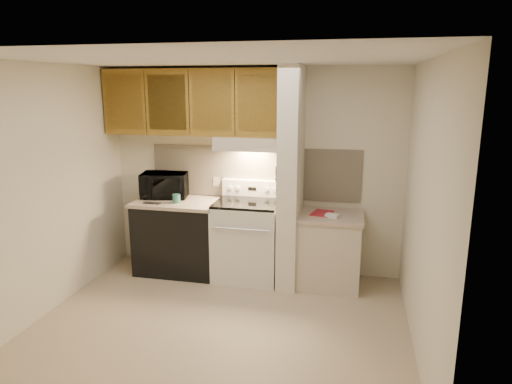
% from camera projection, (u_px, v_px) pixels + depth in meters
% --- Properties ---
extents(floor, '(3.60, 3.60, 0.00)m').
position_uv_depth(floor, '(221.00, 324.00, 4.47)').
color(floor, tan).
rests_on(floor, ground).
extents(ceiling, '(3.60, 3.60, 0.00)m').
position_uv_depth(ceiling, '(215.00, 59.00, 3.90)').
color(ceiling, white).
rests_on(ceiling, wall_back).
extents(wall_back, '(3.60, 2.50, 0.02)m').
position_uv_depth(wall_back, '(254.00, 171.00, 5.61)').
color(wall_back, beige).
rests_on(wall_back, floor).
extents(wall_left, '(0.02, 3.00, 2.50)m').
position_uv_depth(wall_left, '(46.00, 191.00, 4.56)').
color(wall_left, beige).
rests_on(wall_left, floor).
extents(wall_right, '(0.02, 3.00, 2.50)m').
position_uv_depth(wall_right, '(425.00, 212.00, 3.81)').
color(wall_right, beige).
rests_on(wall_right, floor).
extents(backsplash, '(2.60, 0.02, 0.63)m').
position_uv_depth(backsplash, '(254.00, 173.00, 5.60)').
color(backsplash, beige).
rests_on(backsplash, wall_back).
extents(range_body, '(0.76, 0.65, 0.92)m').
position_uv_depth(range_body, '(248.00, 241.00, 5.46)').
color(range_body, silver).
rests_on(range_body, floor).
extents(oven_window, '(0.50, 0.01, 0.30)m').
position_uv_depth(oven_window, '(241.00, 247.00, 5.15)').
color(oven_window, black).
rests_on(oven_window, range_body).
extents(oven_handle, '(0.65, 0.02, 0.02)m').
position_uv_depth(oven_handle, '(240.00, 229.00, 5.07)').
color(oven_handle, silver).
rests_on(oven_handle, range_body).
extents(cooktop, '(0.74, 0.64, 0.03)m').
position_uv_depth(cooktop, '(248.00, 203.00, 5.35)').
color(cooktop, black).
rests_on(cooktop, range_body).
extents(range_backguard, '(0.76, 0.08, 0.20)m').
position_uv_depth(range_backguard, '(253.00, 188.00, 5.60)').
color(range_backguard, silver).
rests_on(range_backguard, range_body).
extents(range_display, '(0.10, 0.01, 0.04)m').
position_uv_depth(range_display, '(252.00, 189.00, 5.56)').
color(range_display, black).
rests_on(range_display, range_backguard).
extents(range_knob_left_outer, '(0.05, 0.02, 0.05)m').
position_uv_depth(range_knob_left_outer, '(230.00, 188.00, 5.62)').
color(range_knob_left_outer, silver).
rests_on(range_knob_left_outer, range_backguard).
extents(range_knob_left_inner, '(0.05, 0.02, 0.05)m').
position_uv_depth(range_knob_left_inner, '(238.00, 188.00, 5.59)').
color(range_knob_left_inner, silver).
rests_on(range_knob_left_inner, range_backguard).
extents(range_knob_right_inner, '(0.05, 0.02, 0.05)m').
position_uv_depth(range_knob_right_inner, '(267.00, 190.00, 5.52)').
color(range_knob_right_inner, silver).
rests_on(range_knob_right_inner, range_backguard).
extents(range_knob_right_outer, '(0.05, 0.02, 0.05)m').
position_uv_depth(range_knob_right_outer, '(275.00, 190.00, 5.50)').
color(range_knob_right_outer, silver).
rests_on(range_knob_right_outer, range_backguard).
extents(dishwasher_front, '(1.00, 0.63, 0.87)m').
position_uv_depth(dishwasher_front, '(179.00, 238.00, 5.66)').
color(dishwasher_front, black).
rests_on(dishwasher_front, floor).
extents(left_countertop, '(1.04, 0.67, 0.04)m').
position_uv_depth(left_countertop, '(178.00, 202.00, 5.56)').
color(left_countertop, '#B9A38F').
rests_on(left_countertop, dishwasher_front).
extents(spoon_rest, '(0.21, 0.07, 0.01)m').
position_uv_depth(spoon_rest, '(152.00, 203.00, 5.41)').
color(spoon_rest, black).
rests_on(spoon_rest, left_countertop).
extents(teal_jar, '(0.12, 0.12, 0.10)m').
position_uv_depth(teal_jar, '(176.00, 199.00, 5.44)').
color(teal_jar, '#2F7060').
rests_on(teal_jar, left_countertop).
extents(outlet, '(0.08, 0.01, 0.12)m').
position_uv_depth(outlet, '(216.00, 182.00, 5.72)').
color(outlet, beige).
rests_on(outlet, backsplash).
extents(microwave, '(0.63, 0.48, 0.31)m').
position_uv_depth(microwave, '(165.00, 185.00, 5.70)').
color(microwave, black).
rests_on(microwave, left_countertop).
extents(partition_pillar, '(0.22, 0.70, 2.50)m').
position_uv_depth(partition_pillar, '(291.00, 178.00, 5.17)').
color(partition_pillar, silver).
rests_on(partition_pillar, floor).
extents(pillar_trim, '(0.01, 0.70, 0.04)m').
position_uv_depth(pillar_trim, '(281.00, 174.00, 5.18)').
color(pillar_trim, olive).
rests_on(pillar_trim, partition_pillar).
extents(knife_strip, '(0.02, 0.42, 0.04)m').
position_uv_depth(knife_strip, '(280.00, 173.00, 5.13)').
color(knife_strip, black).
rests_on(knife_strip, partition_pillar).
extents(knife_blade_a, '(0.01, 0.03, 0.16)m').
position_uv_depth(knife_blade_a, '(276.00, 184.00, 5.02)').
color(knife_blade_a, silver).
rests_on(knife_blade_a, knife_strip).
extents(knife_handle_a, '(0.02, 0.02, 0.10)m').
position_uv_depth(knife_handle_a, '(276.00, 171.00, 4.98)').
color(knife_handle_a, black).
rests_on(knife_handle_a, knife_strip).
extents(knife_blade_b, '(0.01, 0.04, 0.18)m').
position_uv_depth(knife_blade_b, '(277.00, 184.00, 5.08)').
color(knife_blade_b, silver).
rests_on(knife_blade_b, knife_strip).
extents(knife_handle_b, '(0.02, 0.02, 0.10)m').
position_uv_depth(knife_handle_b, '(278.00, 169.00, 5.05)').
color(knife_handle_b, black).
rests_on(knife_handle_b, knife_strip).
extents(knife_blade_c, '(0.01, 0.04, 0.20)m').
position_uv_depth(knife_blade_c, '(279.00, 183.00, 5.17)').
color(knife_blade_c, silver).
rests_on(knife_blade_c, knife_strip).
extents(knife_handle_c, '(0.02, 0.02, 0.10)m').
position_uv_depth(knife_handle_c, '(279.00, 168.00, 5.11)').
color(knife_handle_c, black).
rests_on(knife_handle_c, knife_strip).
extents(knife_blade_d, '(0.01, 0.04, 0.16)m').
position_uv_depth(knife_blade_d, '(280.00, 180.00, 5.25)').
color(knife_blade_d, silver).
rests_on(knife_blade_d, knife_strip).
extents(knife_handle_d, '(0.02, 0.02, 0.10)m').
position_uv_depth(knife_handle_d, '(280.00, 167.00, 5.21)').
color(knife_handle_d, black).
rests_on(knife_handle_d, knife_strip).
extents(knife_blade_e, '(0.01, 0.04, 0.18)m').
position_uv_depth(knife_blade_e, '(281.00, 180.00, 5.30)').
color(knife_blade_e, silver).
rests_on(knife_blade_e, knife_strip).
extents(knife_handle_e, '(0.02, 0.02, 0.10)m').
position_uv_depth(knife_handle_e, '(281.00, 166.00, 5.27)').
color(knife_handle_e, black).
rests_on(knife_handle_e, knife_strip).
extents(oven_mitt, '(0.03, 0.10, 0.24)m').
position_uv_depth(oven_mitt, '(282.00, 182.00, 5.38)').
color(oven_mitt, gray).
rests_on(oven_mitt, partition_pillar).
extents(right_cab_base, '(0.70, 0.60, 0.81)m').
position_uv_depth(right_cab_base, '(329.00, 252.00, 5.27)').
color(right_cab_base, beige).
rests_on(right_cab_base, floor).
extents(right_countertop, '(0.74, 0.64, 0.04)m').
position_uv_depth(right_countertop, '(331.00, 216.00, 5.17)').
color(right_countertop, '#B9A38F').
rests_on(right_countertop, right_cab_base).
extents(red_folder, '(0.27, 0.33, 0.01)m').
position_uv_depth(red_folder, '(322.00, 213.00, 5.22)').
color(red_folder, '#B32231').
rests_on(red_folder, right_countertop).
extents(white_box, '(0.17, 0.14, 0.04)m').
position_uv_depth(white_box, '(332.00, 216.00, 5.06)').
color(white_box, white).
rests_on(white_box, right_countertop).
extents(range_hood, '(0.78, 0.44, 0.15)m').
position_uv_depth(range_hood, '(250.00, 143.00, 5.32)').
color(range_hood, beige).
rests_on(range_hood, upper_cabinets).
extents(hood_lip, '(0.78, 0.04, 0.06)m').
position_uv_depth(hood_lip, '(246.00, 149.00, 5.13)').
color(hood_lip, beige).
rests_on(hood_lip, range_hood).
extents(upper_cabinets, '(2.18, 0.33, 0.77)m').
position_uv_depth(upper_cabinets, '(194.00, 102.00, 5.40)').
color(upper_cabinets, olive).
rests_on(upper_cabinets, wall_back).
extents(cab_door_a, '(0.46, 0.01, 0.63)m').
position_uv_depth(cab_door_a, '(124.00, 102.00, 5.42)').
color(cab_door_a, olive).
rests_on(cab_door_a, upper_cabinets).
extents(cab_gap_a, '(0.01, 0.01, 0.73)m').
position_uv_depth(cab_gap_a, '(145.00, 102.00, 5.36)').
color(cab_gap_a, black).
rests_on(cab_gap_a, upper_cabinets).
extents(cab_door_b, '(0.46, 0.01, 0.63)m').
position_uv_depth(cab_door_b, '(167.00, 103.00, 5.30)').
color(cab_door_b, olive).
rests_on(cab_door_b, upper_cabinets).
extents(cab_gap_b, '(0.01, 0.01, 0.73)m').
position_uv_depth(cab_gap_b, '(189.00, 103.00, 5.25)').
color(cab_gap_b, black).
rests_on(cab_gap_b, upper_cabinets).
extents(cab_door_c, '(0.46, 0.01, 0.63)m').
position_uv_depth(cab_door_c, '(212.00, 103.00, 5.19)').
color(cab_door_c, olive).
rests_on(cab_door_c, upper_cabinets).
extents(cab_gap_c, '(0.01, 0.01, 0.73)m').
position_uv_depth(cab_gap_c, '(235.00, 103.00, 5.13)').
color(cab_gap_c, black).
rests_on(cab_gap_c, upper_cabinets).
extents(cab_door_d, '(0.46, 0.01, 0.63)m').
position_uv_depth(cab_door_d, '(258.00, 103.00, 5.08)').
color(cab_door_d, olive).
rests_on(cab_door_d, upper_cabinets).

